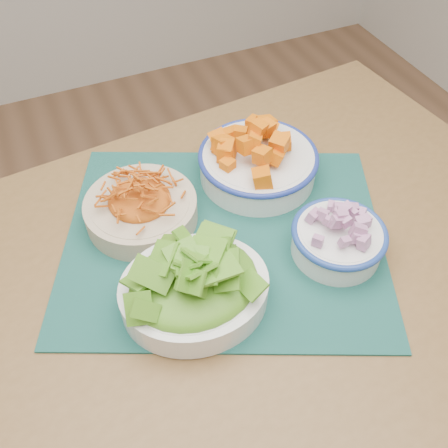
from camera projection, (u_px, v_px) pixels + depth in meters
name	position (u px, v px, depth m)	size (l,w,h in m)	color
table	(228.00, 302.00, 0.88)	(1.27, 0.91, 0.75)	brown
placemat	(224.00, 237.00, 0.85)	(0.53, 0.44, 0.00)	#0D322E
carrot_bowl	(140.00, 204.00, 0.85)	(0.21, 0.21, 0.08)	#C7B394
squash_bowl	(258.00, 157.00, 0.91)	(0.26, 0.26, 0.10)	silver
lettuce_bowl	(194.00, 283.00, 0.72)	(0.24, 0.22, 0.10)	white
onion_bowl	(339.00, 235.00, 0.79)	(0.17, 0.17, 0.08)	white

